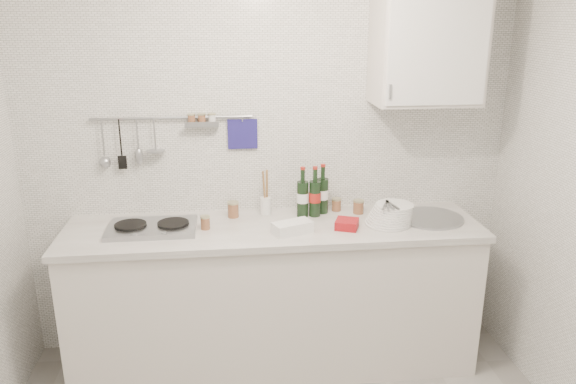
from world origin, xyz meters
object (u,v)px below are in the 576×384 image
object	(u,v)px
plate_stack_hob	(139,227)
wine_bottles	(313,191)
wall_cabinet	(428,42)
plate_stack_sink	(391,214)
utensil_crock	(266,203)

from	to	relation	value
plate_stack_hob	wine_bottles	world-z (taller)	wine_bottles
wall_cabinet	plate_stack_hob	distance (m)	1.96
plate_stack_hob	plate_stack_sink	xyz separation A→B (m)	(1.47, -0.07, 0.04)
plate_stack_sink	wine_bottles	distance (m)	0.49
wall_cabinet	utensil_crock	xyz separation A→B (m)	(-0.93, 0.08, -0.96)
plate_stack_hob	wall_cabinet	bearing A→B (deg)	3.30
plate_stack_sink	wall_cabinet	bearing A→B (deg)	38.04
utensil_crock	plate_stack_hob	bearing A→B (deg)	-166.56
plate_stack_hob	wine_bottles	xyz separation A→B (m)	(1.04, 0.13, 0.14)
utensil_crock	plate_stack_sink	bearing A→B (deg)	-18.62
plate_stack_sink	wine_bottles	size ratio (longest dim) A/B	0.95
wall_cabinet	wine_bottles	world-z (taller)	wall_cabinet
wall_cabinet	wine_bottles	xyz separation A→B (m)	(-0.64, 0.03, -0.87)
plate_stack_sink	wine_bottles	xyz separation A→B (m)	(-0.43, 0.19, 0.10)
plate_stack_sink	utensil_crock	xyz separation A→B (m)	(-0.72, 0.24, 0.01)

